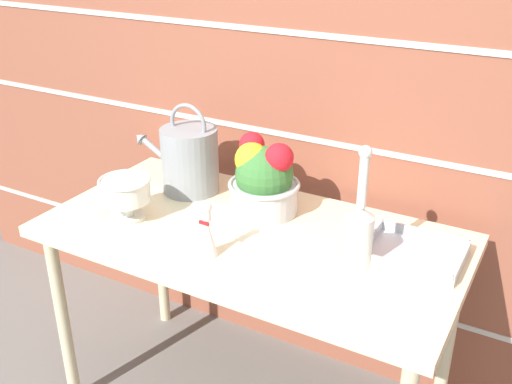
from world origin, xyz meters
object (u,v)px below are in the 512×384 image
at_px(figurine_vase, 207,234).
at_px(wire_tray, 414,254).
at_px(flower_planter, 263,179).
at_px(crystal_pedestal_bowl, 126,192).
at_px(glass_decanter, 359,229).
at_px(watering_can, 189,159).

height_order(figurine_vase, wire_tray, figurine_vase).
height_order(flower_planter, figurine_vase, flower_planter).
distance_m(crystal_pedestal_bowl, flower_planter, 0.44).
relative_size(glass_decanter, figurine_vase, 2.08).
bearing_deg(flower_planter, crystal_pedestal_bowl, -144.10).
distance_m(crystal_pedestal_bowl, wire_tray, 0.91).
xyz_separation_m(glass_decanter, wire_tray, (0.13, 0.11, -0.10)).
height_order(crystal_pedestal_bowl, figurine_vase, figurine_vase).
bearing_deg(crystal_pedestal_bowl, glass_decanter, 7.67).
xyz_separation_m(watering_can, figurine_vase, (0.30, -0.34, -0.05)).
bearing_deg(wire_tray, watering_can, 175.37).
bearing_deg(crystal_pedestal_bowl, flower_planter, 35.90).
distance_m(flower_planter, figurine_vase, 0.33).
relative_size(watering_can, glass_decanter, 0.97).
height_order(flower_planter, glass_decanter, glass_decanter).
relative_size(crystal_pedestal_bowl, flower_planter, 0.65).
xyz_separation_m(watering_can, flower_planter, (0.31, -0.02, -0.00)).
height_order(flower_planter, wire_tray, flower_planter).
bearing_deg(crystal_pedestal_bowl, wire_tray, 13.56).
bearing_deg(watering_can, crystal_pedestal_bowl, -100.74).
relative_size(crystal_pedestal_bowl, figurine_vase, 0.98).
xyz_separation_m(flower_planter, wire_tray, (0.52, -0.05, -0.10)).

